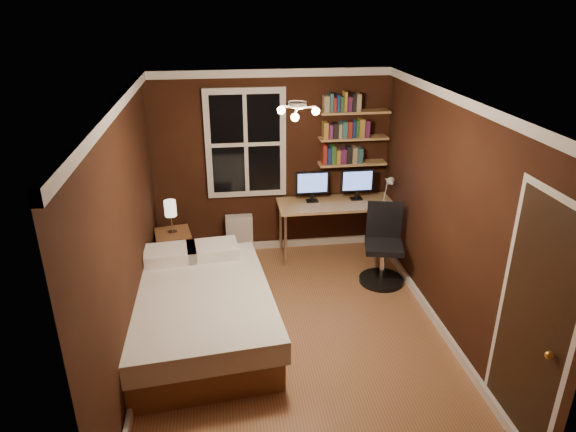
{
  "coord_description": "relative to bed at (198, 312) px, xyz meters",
  "views": [
    {
      "loc": [
        -0.68,
        -4.52,
        3.34
      ],
      "look_at": [
        -0.01,
        0.45,
        1.18
      ],
      "focal_mm": 32.0,
      "sensor_mm": 36.0,
      "label": 1
    }
  ],
  "objects": [
    {
      "name": "office_chair",
      "position": [
        2.26,
        0.88,
        0.09
      ],
      "size": [
        0.56,
        0.56,
        1.01
      ],
      "rotation": [
        0.0,
        0.0,
        -0.24
      ],
      "color": "black",
      "rests_on": "ground"
    },
    {
      "name": "books_row_lower",
      "position": [
        2.08,
        1.89,
        1.08
      ],
      "size": [
        0.48,
        0.16,
        0.23
      ],
      "primitive_type": null,
      "color": "maroon",
      "rests_on": "bookshelf_lower"
    },
    {
      "name": "floor",
      "position": [
        1.0,
        -0.09,
        -0.3
      ],
      "size": [
        4.2,
        4.2,
        0.0
      ],
      "primitive_type": "plane",
      "color": "brown",
      "rests_on": "ground"
    },
    {
      "name": "bed",
      "position": [
        0.0,
        0.0,
        0.0
      ],
      "size": [
        1.68,
        2.19,
        0.7
      ],
      "rotation": [
        0.0,
        0.0,
        0.1
      ],
      "color": "brown",
      "rests_on": "ground"
    },
    {
      "name": "door",
      "position": [
        2.59,
        -1.64,
        0.73
      ],
      "size": [
        0.03,
        0.82,
        2.05
      ],
      "primitive_type": null,
      "color": "black",
      "rests_on": "ground"
    },
    {
      "name": "bedside_lamp",
      "position": [
        -0.35,
        1.5,
        0.47
      ],
      "size": [
        0.15,
        0.15,
        0.44
      ],
      "primitive_type": null,
      "color": "#F2E6CC",
      "rests_on": "nightstand"
    },
    {
      "name": "bookshelf_upper",
      "position": [
        2.08,
        1.89,
        1.65
      ],
      "size": [
        0.92,
        0.22,
        0.03
      ],
      "primitive_type": "cube",
      "color": "#A67F50",
      "rests_on": "wall_back"
    },
    {
      "name": "door_knob",
      "position": [
        2.55,
        -1.94,
        0.7
      ],
      "size": [
        0.06,
        0.06,
        0.06
      ],
      "primitive_type": "sphere",
      "color": "gold",
      "rests_on": "door"
    },
    {
      "name": "desk_lamp",
      "position": [
        2.48,
        1.5,
        0.69
      ],
      "size": [
        0.14,
        0.32,
        0.44
      ],
      "primitive_type": null,
      "color": "silver",
      "rests_on": "desk"
    },
    {
      "name": "ceiling",
      "position": [
        1.0,
        -0.09,
        2.2
      ],
      "size": [
        3.2,
        4.2,
        0.02
      ],
      "primitive_type": "cube",
      "color": "white",
      "rests_on": "wall_back"
    },
    {
      "name": "nightstand",
      "position": [
        -0.35,
        1.5,
        -0.02
      ],
      "size": [
        0.51,
        0.51,
        0.55
      ],
      "primitive_type": "cube",
      "rotation": [
        0.0,
        0.0,
        0.17
      ],
      "color": "brown",
      "rests_on": "ground"
    },
    {
      "name": "wall_right",
      "position": [
        2.6,
        -0.09,
        0.95
      ],
      "size": [
        0.04,
        4.2,
        2.5
      ],
      "primitive_type": "cube",
      "color": "black",
      "rests_on": "ground"
    },
    {
      "name": "monitor_left",
      "position": [
        1.51,
        1.77,
        0.69
      ],
      "size": [
        0.45,
        0.12,
        0.43
      ],
      "primitive_type": null,
      "color": "black",
      "rests_on": "desk"
    },
    {
      "name": "window",
      "position": [
        0.65,
        1.97,
        1.25
      ],
      "size": [
        1.06,
        0.06,
        1.46
      ],
      "primitive_type": "cube",
      "color": "silver",
      "rests_on": "wall_back"
    },
    {
      "name": "bookshelf_lower",
      "position": [
        2.08,
        1.89,
        0.95
      ],
      "size": [
        0.92,
        0.22,
        0.03
      ],
      "primitive_type": "cube",
      "color": "#A67F50",
      "rests_on": "wall_back"
    },
    {
      "name": "books_row_middle",
      "position": [
        2.08,
        1.89,
        1.43
      ],
      "size": [
        0.6,
        0.16,
        0.23
      ],
      "primitive_type": null,
      "color": "navy",
      "rests_on": "bookshelf_middle"
    },
    {
      "name": "monitor_right",
      "position": [
        2.13,
        1.77,
        0.69
      ],
      "size": [
        0.45,
        0.12,
        0.43
      ],
      "primitive_type": null,
      "color": "black",
      "rests_on": "desk"
    },
    {
      "name": "radiator",
      "position": [
        0.52,
        1.9,
        -0.02
      ],
      "size": [
        0.37,
        0.13,
        0.56
      ],
      "primitive_type": "cube",
      "color": "silver",
      "rests_on": "ground"
    },
    {
      "name": "ceiling_fixture",
      "position": [
        1.0,
        -0.19,
        2.1
      ],
      "size": [
        0.44,
        0.44,
        0.18
      ],
      "primitive_type": null,
      "color": "beige",
      "rests_on": "ceiling"
    },
    {
      "name": "bookshelf_middle",
      "position": [
        2.08,
        1.89,
        1.3
      ],
      "size": [
        0.92,
        0.22,
        0.03
      ],
      "primitive_type": "cube",
      "color": "#A67F50",
      "rests_on": "wall_back"
    },
    {
      "name": "wall_back",
      "position": [
        1.0,
        2.01,
        0.95
      ],
      "size": [
        3.2,
        0.04,
        2.5
      ],
      "primitive_type": "cube",
      "color": "black",
      "rests_on": "ground"
    },
    {
      "name": "desk",
      "position": [
        1.86,
        1.68,
        0.41
      ],
      "size": [
        1.62,
        0.61,
        0.77
      ],
      "color": "#A67F50",
      "rests_on": "ground"
    },
    {
      "name": "wall_left",
      "position": [
        -0.6,
        -0.09,
        0.95
      ],
      "size": [
        0.04,
        4.2,
        2.5
      ],
      "primitive_type": "cube",
      "color": "black",
      "rests_on": "ground"
    },
    {
      "name": "books_row_upper",
      "position": [
        2.08,
        1.89,
        1.78
      ],
      "size": [
        0.54,
        0.16,
        0.23
      ],
      "primitive_type": null,
      "color": "#2B5C27",
      "rests_on": "bookshelf_upper"
    }
  ]
}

